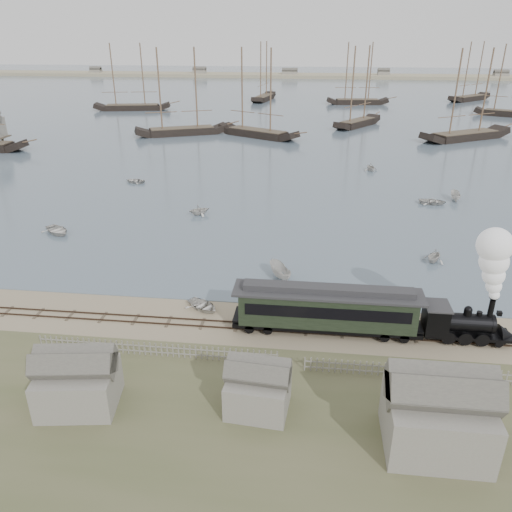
# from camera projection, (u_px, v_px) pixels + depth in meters

# --- Properties ---
(ground) EXTENTS (600.00, 600.00, 0.00)m
(ground) POSITION_uv_depth(u_px,v_px,m) (251.00, 315.00, 44.66)
(ground) COLOR tan
(ground) RESTS_ON ground
(harbor_water) EXTENTS (600.00, 336.00, 0.06)m
(harbor_water) POSITION_uv_depth(u_px,v_px,m) (304.00, 94.00, 198.47)
(harbor_water) COLOR #4C5C6D
(harbor_water) RESTS_ON ground
(rail_track) EXTENTS (120.00, 1.80, 0.16)m
(rail_track) POSITION_uv_depth(u_px,v_px,m) (248.00, 326.00, 42.83)
(rail_track) COLOR #38281E
(rail_track) RESTS_ON ground
(picket_fence_west) EXTENTS (19.00, 0.10, 1.20)m
(picket_fence_west) POSITION_uv_depth(u_px,v_px,m) (157.00, 356.00, 39.00)
(picket_fence_west) COLOR gray
(picket_fence_west) RESTS_ON ground
(picket_fence_east) EXTENTS (15.00, 0.10, 1.20)m
(picket_fence_east) POSITION_uv_depth(u_px,v_px,m) (407.00, 378.00, 36.56)
(picket_fence_east) COLOR gray
(picket_fence_east) RESTS_ON ground
(shed_left) EXTENTS (5.00, 4.00, 4.10)m
(shed_left) POSITION_uv_depth(u_px,v_px,m) (81.00, 404.00, 33.94)
(shed_left) COLOR gray
(shed_left) RESTS_ON ground
(shed_mid) EXTENTS (4.00, 3.50, 3.60)m
(shed_mid) POSITION_uv_depth(u_px,v_px,m) (258.00, 408.00, 33.59)
(shed_mid) COLOR gray
(shed_mid) RESTS_ON ground
(shed_right) EXTENTS (6.00, 5.00, 5.10)m
(shed_right) POSITION_uv_depth(u_px,v_px,m) (432.00, 445.00, 30.63)
(shed_right) COLOR gray
(shed_right) RESTS_ON ground
(far_spit) EXTENTS (500.00, 20.00, 1.80)m
(far_spit) POSITION_uv_depth(u_px,v_px,m) (308.00, 77.00, 270.88)
(far_spit) COLOR tan
(far_spit) RESTS_ON ground
(locomotive) EXTENTS (7.53, 2.81, 9.39)m
(locomotive) POSITION_uv_depth(u_px,v_px,m) (484.00, 295.00, 39.09)
(locomotive) COLOR black
(locomotive) RESTS_ON ground
(passenger_coach) EXTENTS (15.48, 2.99, 3.76)m
(passenger_coach) POSITION_uv_depth(u_px,v_px,m) (327.00, 307.00, 41.18)
(passenger_coach) COLOR black
(passenger_coach) RESTS_ON ground
(beached_dinghy) EXTENTS (3.91, 4.13, 0.70)m
(beached_dinghy) POSITION_uv_depth(u_px,v_px,m) (203.00, 306.00, 45.46)
(beached_dinghy) COLOR beige
(beached_dinghy) RESTS_ON ground
(rowboat_0) EXTENTS (4.95, 5.16, 0.87)m
(rowboat_0) POSITION_uv_depth(u_px,v_px,m) (57.00, 230.00, 62.18)
(rowboat_0) COLOR beige
(rowboat_0) RESTS_ON harbor_water
(rowboat_1) EXTENTS (3.61, 3.74, 1.52)m
(rowboat_1) POSITION_uv_depth(u_px,v_px,m) (199.00, 210.00, 68.39)
(rowboat_1) COLOR beige
(rowboat_1) RESTS_ON harbor_water
(rowboat_2) EXTENTS (4.07, 3.09, 1.49)m
(rowboat_2) POSITION_uv_depth(u_px,v_px,m) (280.00, 272.00, 50.74)
(rowboat_2) COLOR beige
(rowboat_2) RESTS_ON harbor_water
(rowboat_3) EXTENTS (3.24, 4.19, 0.80)m
(rowboat_3) POSITION_uv_depth(u_px,v_px,m) (432.00, 201.00, 72.81)
(rowboat_3) COLOR beige
(rowboat_3) RESTS_ON harbor_water
(rowboat_4) EXTENTS (3.59, 3.47, 1.45)m
(rowboat_4) POSITION_uv_depth(u_px,v_px,m) (434.00, 256.00, 54.48)
(rowboat_4) COLOR beige
(rowboat_4) RESTS_ON harbor_water
(rowboat_5) EXTENTS (3.40, 1.53, 1.27)m
(rowboat_5) POSITION_uv_depth(u_px,v_px,m) (455.00, 196.00, 74.36)
(rowboat_5) COLOR beige
(rowboat_5) RESTS_ON harbor_water
(rowboat_6) EXTENTS (3.01, 3.75, 0.69)m
(rowboat_6) POSITION_uv_depth(u_px,v_px,m) (135.00, 181.00, 83.10)
(rowboat_6) COLOR beige
(rowboat_6) RESTS_ON harbor_water
(rowboat_7) EXTENTS (3.46, 3.23, 1.47)m
(rowboat_7) POSITION_uv_depth(u_px,v_px,m) (371.00, 167.00, 89.91)
(rowboat_7) COLOR beige
(rowboat_7) RESTS_ON harbor_water
(schooner_1) EXTENTS (22.50, 13.68, 20.00)m
(schooner_1) POSITION_uv_depth(u_px,v_px,m) (180.00, 92.00, 117.45)
(schooner_1) COLOR black
(schooner_1) RESTS_ON harbor_water
(schooner_2) EXTENTS (20.95, 14.82, 20.00)m
(schooner_2) POSITION_uv_depth(u_px,v_px,m) (258.00, 93.00, 115.08)
(schooner_2) COLOR black
(schooner_2) RESTS_ON harbor_water
(schooner_3) EXTENTS (13.93, 17.79, 20.00)m
(schooner_3) POSITION_uv_depth(u_px,v_px,m) (360.00, 87.00, 128.01)
(schooner_3) COLOR black
(schooner_3) RESTS_ON harbor_water
(schooner_4) EXTENTS (23.35, 17.27, 20.00)m
(schooner_4) POSITION_uv_depth(u_px,v_px,m) (472.00, 95.00, 112.20)
(schooner_4) COLOR black
(schooner_4) RESTS_ON harbor_water
(schooner_6) EXTENTS (24.29, 9.94, 20.00)m
(schooner_6) POSITION_uv_depth(u_px,v_px,m) (129.00, 77.00, 155.21)
(schooner_6) COLOR black
(schooner_6) RESTS_ON harbor_water
(schooner_7) EXTENTS (7.94, 20.41, 20.00)m
(schooner_7) POSITION_uv_depth(u_px,v_px,m) (264.00, 71.00, 177.21)
(schooner_7) COLOR black
(schooner_7) RESTS_ON harbor_water
(schooner_8) EXTENTS (21.08, 6.70, 20.00)m
(schooner_8) POSITION_uv_depth(u_px,v_px,m) (360.00, 74.00, 167.55)
(schooner_8) COLOR black
(schooner_8) RESTS_ON harbor_water
(schooner_9) EXTENTS (18.50, 18.03, 20.00)m
(schooner_9) POSITION_uv_depth(u_px,v_px,m) (474.00, 71.00, 176.75)
(schooner_9) COLOR black
(schooner_9) RESTS_ON harbor_water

